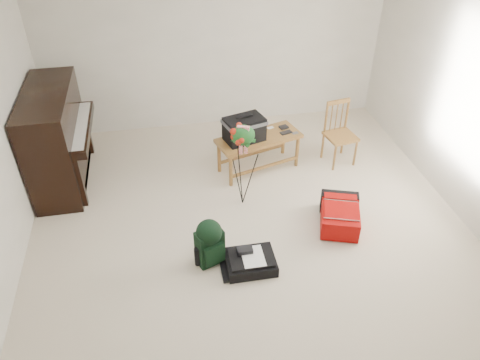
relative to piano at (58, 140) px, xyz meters
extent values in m
cube|color=beige|center=(2.19, -1.60, -0.60)|extent=(5.00, 5.50, 0.01)
cube|color=white|center=(2.19, -1.60, 1.90)|extent=(5.00, 5.50, 0.01)
cube|color=silver|center=(2.19, 1.15, 0.65)|extent=(5.00, 0.04, 2.50)
cube|color=black|center=(-0.01, 0.00, 0.03)|extent=(0.55, 1.50, 1.25)
cube|color=black|center=(0.29, 0.00, 0.13)|extent=(0.28, 1.30, 0.10)
cube|color=white|center=(0.29, 0.00, 0.18)|extent=(0.22, 1.20, 0.02)
cube|color=black|center=(0.04, 0.00, -0.55)|extent=(0.45, 1.30, 0.10)
cube|color=olive|center=(2.54, -0.24, -0.12)|extent=(1.19, 0.74, 0.04)
cylinder|color=olive|center=(2.04, -0.42, -0.37)|extent=(0.05, 0.05, 0.46)
cylinder|color=olive|center=(2.04, -0.06, -0.37)|extent=(0.05, 0.05, 0.46)
cylinder|color=olive|center=(3.04, -0.42, -0.37)|extent=(0.05, 0.05, 0.46)
cylinder|color=olive|center=(3.04, -0.06, -0.37)|extent=(0.05, 0.05, 0.46)
cube|color=olive|center=(3.67, -0.28, -0.19)|extent=(0.44, 0.44, 0.04)
cylinder|color=olive|center=(3.51, -0.44, -0.41)|extent=(0.03, 0.03, 0.39)
cylinder|color=olive|center=(3.51, -0.12, -0.41)|extent=(0.03, 0.03, 0.39)
cylinder|color=olive|center=(3.83, -0.44, -0.41)|extent=(0.03, 0.03, 0.39)
cylinder|color=olive|center=(3.83, -0.12, -0.41)|extent=(0.03, 0.03, 0.39)
cube|color=olive|center=(3.67, -0.12, 0.25)|extent=(0.34, 0.10, 0.05)
cylinder|color=olive|center=(3.51, -0.12, 0.03)|extent=(0.03, 0.03, 0.47)
cylinder|color=olive|center=(3.83, -0.12, 0.03)|extent=(0.03, 0.03, 0.47)
cube|color=#AD0A07|center=(3.22, -1.54, -0.46)|extent=(0.60, 0.73, 0.24)
cube|color=black|center=(3.22, -1.30, -0.46)|extent=(0.46, 0.28, 0.26)
cube|color=#AD0A07|center=(3.22, -1.59, -0.33)|extent=(0.47, 0.46, 0.02)
cube|color=silver|center=(3.22, -1.77, -0.33)|extent=(0.38, 0.14, 0.01)
cube|color=black|center=(2.07, -1.99, -0.54)|extent=(0.52, 0.42, 0.12)
cube|color=black|center=(2.07, -1.99, -0.46)|extent=(0.46, 0.35, 0.03)
cube|color=white|center=(2.09, -2.01, -0.43)|extent=(0.23, 0.31, 0.01)
cube|color=black|center=(2.02, -1.93, -0.41)|extent=(0.17, 0.10, 0.05)
cube|color=black|center=(1.66, -1.84, -0.39)|extent=(0.32, 0.26, 0.42)
cube|color=black|center=(1.66, -1.94, -0.41)|extent=(0.23, 0.13, 0.24)
sphere|color=black|center=(1.66, -1.84, -0.18)|extent=(0.27, 0.27, 0.27)
cube|color=black|center=(1.60, -1.75, -0.39)|extent=(0.05, 0.04, 0.37)
cube|color=black|center=(1.73, -1.75, -0.39)|extent=(0.05, 0.04, 0.37)
cylinder|color=black|center=(2.19, -0.93, 0.29)|extent=(0.01, 0.01, 0.30)
ellipsoid|color=#1A561F|center=(2.19, -0.93, 0.38)|extent=(0.28, 0.20, 0.26)
cube|color=red|center=(2.19, -0.95, 0.46)|extent=(0.14, 0.09, 0.08)
camera|label=1|loc=(1.31, -5.35, 3.10)|focal=35.00mm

